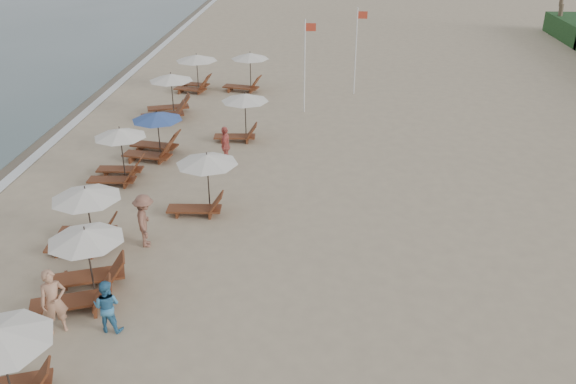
# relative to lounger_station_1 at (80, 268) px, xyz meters

# --- Properties ---
(ground) EXTENTS (160.00, 160.00, 0.00)m
(ground) POSITION_rel_lounger_station_1_xyz_m (5.11, 0.08, -0.99)
(ground) COLOR tan
(ground) RESTS_ON ground
(wet_sand_band) EXTENTS (3.20, 140.00, 0.01)m
(wet_sand_band) POSITION_rel_lounger_station_1_xyz_m (-7.39, 10.08, -0.99)
(wet_sand_band) COLOR #6B5E4C
(wet_sand_band) RESTS_ON ground
(foam_line) EXTENTS (0.50, 140.00, 0.02)m
(foam_line) POSITION_rel_lounger_station_1_xyz_m (-6.09, 10.08, -0.98)
(foam_line) COLOR white
(foam_line) RESTS_ON ground
(lounger_station_1) EXTENTS (2.73, 2.70, 2.26)m
(lounger_station_1) POSITION_rel_lounger_station_1_xyz_m (0.00, 0.00, 0.00)
(lounger_station_1) COLOR brown
(lounger_station_1) RESTS_ON ground
(lounger_station_2) EXTENTS (2.55, 2.25, 2.10)m
(lounger_station_2) POSITION_rel_lounger_station_1_xyz_m (-0.98, 2.83, 0.09)
(lounger_station_2) COLOR brown
(lounger_station_2) RESTS_ON ground
(lounger_station_3) EXTENTS (2.44, 2.09, 2.23)m
(lounger_station_3) POSITION_rel_lounger_station_1_xyz_m (-1.52, 7.99, 0.10)
(lounger_station_3) COLOR brown
(lounger_station_3) RESTS_ON ground
(lounger_station_4) EXTENTS (2.72, 2.31, 2.06)m
(lounger_station_4) POSITION_rel_lounger_station_1_xyz_m (-0.79, 10.60, -0.02)
(lounger_station_4) COLOR brown
(lounger_station_4) RESTS_ON ground
(lounger_station_5) EXTENTS (2.81, 2.69, 2.28)m
(lounger_station_5) POSITION_rel_lounger_station_1_xyz_m (-1.49, 16.04, 0.05)
(lounger_station_5) COLOR brown
(lounger_station_5) RESTS_ON ground
(lounger_station_6) EXTENTS (2.66, 2.45, 2.16)m
(lounger_station_6) POSITION_rel_lounger_station_1_xyz_m (-1.04, 20.83, 0.19)
(lounger_station_6) COLOR brown
(lounger_station_6) RESTS_ON ground
(inland_station_0) EXTENTS (2.67, 2.24, 2.22)m
(inland_station_0) POSITION_rel_lounger_station_1_xyz_m (2.42, 5.40, 0.39)
(inland_station_0) COLOR brown
(inland_station_0) RESTS_ON ground
(inland_station_1) EXTENTS (2.67, 2.24, 2.22)m
(inland_station_1) POSITION_rel_lounger_station_1_xyz_m (2.82, 12.84, 0.39)
(inland_station_1) COLOR brown
(inland_station_1) RESTS_ON ground
(inland_station_2) EXTENTS (2.85, 2.24, 2.22)m
(inland_station_2) POSITION_rel_lounger_station_1_xyz_m (2.01, 21.02, 0.31)
(inland_station_2) COLOR brown
(inland_station_2) RESTS_ON ground
(beachgoer_near) EXTENTS (0.81, 0.74, 1.87)m
(beachgoer_near) POSITION_rel_lounger_station_1_xyz_m (-0.14, -1.50, -0.06)
(beachgoer_near) COLOR tan
(beachgoer_near) RESTS_ON ground
(beachgoer_mid_a) EXTENTS (0.78, 0.64, 1.52)m
(beachgoer_mid_a) POSITION_rel_lounger_station_1_xyz_m (1.20, -1.37, -0.23)
(beachgoer_mid_a) COLOR teal
(beachgoer_mid_a) RESTS_ON ground
(beachgoer_mid_b) EXTENTS (0.95, 1.31, 1.83)m
(beachgoer_mid_b) POSITION_rel_lounger_station_1_xyz_m (1.00, 2.99, -0.08)
(beachgoer_mid_b) COLOR brown
(beachgoer_mid_b) RESTS_ON ground
(beachgoer_far_a) EXTENTS (0.42, 1.01, 1.72)m
(beachgoer_far_a) POSITION_rel_lounger_station_1_xyz_m (2.55, 9.89, -0.13)
(beachgoer_far_a) COLOR #CA5A50
(beachgoer_far_a) RESTS_ON ground
(flag_pole_near) EXTENTS (0.59, 0.08, 4.89)m
(flag_pole_near) POSITION_rel_lounger_station_1_xyz_m (5.66, 17.26, 1.70)
(flag_pole_near) COLOR silver
(flag_pole_near) RESTS_ON ground
(flag_pole_far) EXTENTS (0.60, 0.08, 4.92)m
(flag_pole_far) POSITION_rel_lounger_station_1_xyz_m (8.44, 20.81, 1.72)
(flag_pole_far) COLOR silver
(flag_pole_far) RESTS_ON ground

